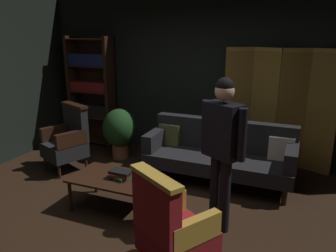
# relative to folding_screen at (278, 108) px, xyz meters

# --- Properties ---
(ground_plane) EXTENTS (10.00, 10.00, 0.00)m
(ground_plane) POSITION_rel_folding_screen_xyz_m (-1.23, -2.30, -0.99)
(ground_plane) COLOR black
(back_wall) EXTENTS (7.20, 0.10, 2.80)m
(back_wall) POSITION_rel_folding_screen_xyz_m (-1.23, 0.15, 0.41)
(back_wall) COLOR black
(back_wall) RESTS_ON ground_plane
(folding_screen) EXTENTS (1.68, 0.29, 1.90)m
(folding_screen) POSITION_rel_folding_screen_xyz_m (0.00, 0.00, 0.00)
(folding_screen) COLOR olive
(folding_screen) RESTS_ON ground_plane
(bookshelf) EXTENTS (0.90, 0.32, 2.05)m
(bookshelf) POSITION_rel_folding_screen_xyz_m (-3.38, -0.11, 0.09)
(bookshelf) COLOR black
(bookshelf) RESTS_ON ground_plane
(velvet_couch) EXTENTS (2.12, 0.78, 0.88)m
(velvet_couch) POSITION_rel_folding_screen_xyz_m (-0.68, -0.85, -0.53)
(velvet_couch) COLOR black
(velvet_couch) RESTS_ON ground_plane
(coffee_table) EXTENTS (1.00, 0.64, 0.42)m
(coffee_table) POSITION_rel_folding_screen_xyz_m (-1.70, -2.14, -0.61)
(coffee_table) COLOR black
(coffee_table) RESTS_ON ground_plane
(armchair_gilt_accent) EXTENTS (0.80, 0.80, 1.04)m
(armchair_gilt_accent) POSITION_rel_folding_screen_xyz_m (-0.58, -2.99, -0.50)
(armchair_gilt_accent) COLOR #B78E33
(armchair_gilt_accent) RESTS_ON ground_plane
(armchair_wing_left) EXTENTS (0.76, 0.75, 1.04)m
(armchair_wing_left) POSITION_rel_folding_screen_xyz_m (-3.01, -1.35, -0.50)
(armchair_wing_left) COLOR black
(armchair_wing_left) RESTS_ON ground_plane
(standing_figure) EXTENTS (0.53, 0.37, 1.70)m
(standing_figure) POSITION_rel_folding_screen_xyz_m (-0.38, -2.07, 0.04)
(standing_figure) COLOR black
(standing_figure) RESTS_ON ground_plane
(potted_plant) EXTENTS (0.58, 0.58, 0.87)m
(potted_plant) POSITION_rel_folding_screen_xyz_m (-2.50, -0.62, -0.48)
(potted_plant) COLOR brown
(potted_plant) RESTS_ON ground_plane
(book_green_cloth) EXTENTS (0.22, 0.22, 0.04)m
(book_green_cloth) POSITION_rel_folding_screen_xyz_m (-1.59, -2.15, -0.54)
(book_green_cloth) COLOR #1E4C28
(book_green_cloth) RESTS_ON coffee_table
(book_red_leather) EXTENTS (0.24, 0.19, 0.03)m
(book_red_leather) POSITION_rel_folding_screen_xyz_m (-1.59, -2.15, -0.51)
(book_red_leather) COLOR maroon
(book_red_leather) RESTS_ON book_green_cloth
(book_black_cloth) EXTENTS (0.26, 0.15, 0.03)m
(book_black_cloth) POSITION_rel_folding_screen_xyz_m (-1.59, -2.15, -0.48)
(book_black_cloth) COLOR black
(book_black_cloth) RESTS_ON book_red_leather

